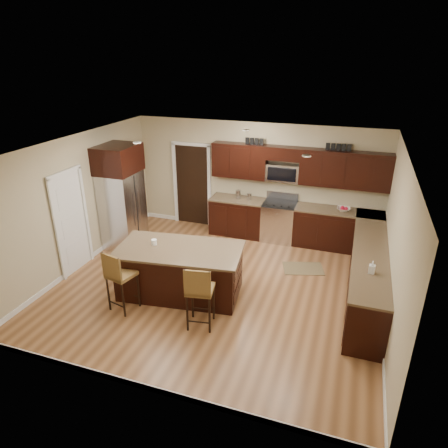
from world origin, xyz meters
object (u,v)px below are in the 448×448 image
at_px(range, 279,221).
at_px(refrigerator, 122,196).
at_px(stool_left, 118,275).
at_px(island, 180,272).
at_px(stool_right, 199,290).

bearing_deg(range, refrigerator, -156.26).
bearing_deg(stool_left, island, 62.56).
xyz_separation_m(range, stool_right, (-0.52, -3.72, 0.23)).
bearing_deg(island, stool_left, -138.88).
bearing_deg(stool_right, island, 120.88).
bearing_deg(stool_right, stool_left, 170.11).
relative_size(range, island, 0.46).
xyz_separation_m(stool_left, refrigerator, (-1.30, 2.27, 0.50)).
bearing_deg(island, stool_right, -56.74).
xyz_separation_m(range, island, (-1.25, -2.87, -0.04)).
bearing_deg(island, range, 59.00).
distance_m(stool_left, stool_right, 1.47).
bearing_deg(stool_left, stool_right, 13.93).
distance_m(range, stool_left, 4.23).
xyz_separation_m(island, refrigerator, (-2.05, 1.42, 0.78)).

